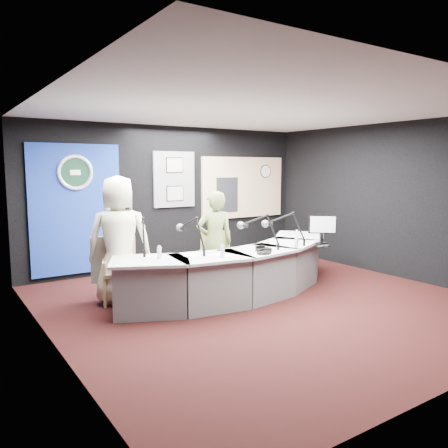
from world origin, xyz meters
TOP-DOWN VIEW (x-y plane):
  - ground at (0.00, 0.00)m, footprint 6.00×6.00m
  - ceiling at (0.00, 0.00)m, footprint 6.00×6.00m
  - wall_back at (0.00, 3.00)m, footprint 6.00×0.02m
  - wall_left at (-3.00, 0.00)m, footprint 0.02×6.00m
  - wall_right at (3.00, 0.00)m, footprint 0.02×6.00m
  - broadcast_desk at (-0.05, 0.55)m, footprint 4.50×1.90m
  - backdrop_panel at (-1.90, 2.97)m, footprint 1.60×0.05m
  - agency_seal at (-1.90, 2.93)m, footprint 0.63×0.07m
  - seal_center at (-1.90, 2.94)m, footprint 0.48×0.01m
  - pinboard at (0.05, 2.97)m, footprint 0.90×0.04m
  - framed_photo_upper at (0.05, 2.94)m, footprint 0.34×0.02m
  - framed_photo_lower at (0.05, 2.94)m, footprint 0.34×0.02m
  - booth_window_frame at (1.75, 2.97)m, footprint 2.12×0.06m
  - booth_glow at (1.75, 2.96)m, footprint 2.00×0.02m
  - equipment_rack at (1.30, 2.94)m, footprint 0.55×0.02m
  - wall_clock at (2.35, 2.94)m, footprint 0.28×0.01m
  - armchair_left at (-1.79, 1.16)m, footprint 0.63×0.63m
  - armchair_right at (-0.33, 0.87)m, footprint 0.77×0.77m
  - draped_jacket at (-1.89, 1.40)m, footprint 0.51×0.25m
  - person_man at (-1.79, 1.16)m, footprint 1.08×0.93m
  - person_woman at (-0.33, 0.87)m, footprint 0.68×0.54m
  - computer_monitor at (1.23, 0.09)m, footprint 0.38×0.33m
  - desk_phone at (0.03, 0.09)m, footprint 0.23×0.19m
  - headphones_near at (1.01, -0.18)m, footprint 0.20×0.20m
  - headphones_far at (-0.09, -0.08)m, footprint 0.20×0.20m
  - paper_stack at (-1.01, 0.48)m, footprint 0.25×0.32m
  - notepad at (-0.62, 0.15)m, footprint 0.27×0.33m
  - boom_mic_a at (-1.51, 0.96)m, footprint 0.33×0.70m
  - boom_mic_b at (-0.92, 0.57)m, footprint 0.17×0.74m
  - boom_mic_c at (0.13, 0.32)m, footprint 0.43×0.65m
  - boom_mic_d at (0.63, 0.31)m, footprint 0.57×0.55m
  - water_bottles at (0.07, 0.29)m, footprint 3.18×0.57m

SIDE VIEW (x-z plane):
  - ground at x=0.00m, z-range 0.00..0.00m
  - broadcast_desk at x=-0.05m, z-range 0.00..0.75m
  - armchair_left at x=-1.79m, z-range 0.00..0.88m
  - armchair_right at x=-0.33m, z-range 0.00..0.98m
  - draped_jacket at x=-1.89m, z-range 0.27..0.97m
  - paper_stack at x=-1.01m, z-range 0.75..0.75m
  - notepad at x=-0.62m, z-range 0.75..0.75m
  - headphones_near at x=1.01m, z-range 0.75..0.78m
  - headphones_far at x=-0.09m, z-range 0.75..0.78m
  - desk_phone at x=0.03m, z-range 0.75..0.80m
  - person_woman at x=-0.33m, z-range 0.00..1.62m
  - water_bottles at x=0.07m, z-range 0.75..0.93m
  - person_man at x=-1.79m, z-range 0.00..1.88m
  - boom_mic_a at x=-1.51m, z-range 0.75..1.35m
  - boom_mic_b at x=-0.92m, z-range 0.75..1.35m
  - boom_mic_c at x=0.13m, z-range 0.75..1.35m
  - boom_mic_d at x=0.63m, z-range 0.75..1.35m
  - computer_monitor at x=1.23m, z-range 0.91..1.23m
  - backdrop_panel at x=-1.90m, z-range 0.10..2.40m
  - wall_back at x=0.00m, z-range 0.00..2.80m
  - wall_left at x=-3.00m, z-range 0.00..2.80m
  - wall_right at x=3.00m, z-range 0.00..2.80m
  - equipment_rack at x=1.30m, z-range 1.03..1.78m
  - framed_photo_lower at x=0.05m, z-range 1.33..1.60m
  - booth_window_frame at x=1.75m, z-range 0.89..2.21m
  - booth_glow at x=1.75m, z-range 0.95..2.15m
  - pinboard at x=0.05m, z-range 1.20..2.30m
  - agency_seal at x=-1.90m, z-range 1.58..2.21m
  - seal_center at x=-1.90m, z-range 1.66..2.14m
  - wall_clock at x=2.35m, z-range 1.76..2.04m
  - framed_photo_upper at x=0.05m, z-range 1.89..2.17m
  - ceiling at x=0.00m, z-range 2.79..2.81m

